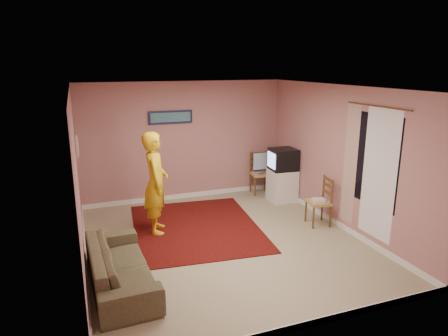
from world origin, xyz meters
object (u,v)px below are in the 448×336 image
object	(u,v)px
chair_b	(319,196)
person	(156,183)
tv_cabinet	(282,185)
sofa	(120,266)
chair_a	(261,169)
crt_tv	(283,159)

from	to	relation	value
chair_b	person	bearing A→B (deg)	-95.57
chair_b	tv_cabinet	bearing A→B (deg)	-171.92
chair_b	sofa	xyz separation A→B (m)	(-3.73, -0.90, -0.27)
tv_cabinet	chair_a	world-z (taller)	chair_a
chair_a	sofa	xyz separation A→B (m)	(-3.53, -2.99, -0.30)
crt_tv	sofa	xyz separation A→B (m)	(-3.74, -2.34, -0.66)
tv_cabinet	chair_b	world-z (taller)	chair_b
tv_cabinet	chair_b	bearing A→B (deg)	-90.65
tv_cabinet	chair_a	size ratio (longest dim) A/B	1.36
chair_a	sofa	bearing A→B (deg)	-133.19
chair_a	sofa	distance (m)	4.63
chair_b	person	distance (m)	3.02
person	chair_a	bearing A→B (deg)	-52.93
tv_cabinet	crt_tv	world-z (taller)	crt_tv
tv_cabinet	chair_a	bearing A→B (deg)	109.32
crt_tv	person	distance (m)	3.00
chair_a	chair_b	bearing A→B (deg)	-77.75
crt_tv	chair_b	distance (m)	1.50
person	crt_tv	bearing A→B (deg)	-65.85
tv_cabinet	crt_tv	size ratio (longest dim) A/B	1.22
chair_b	sofa	world-z (taller)	chair_b
tv_cabinet	person	size ratio (longest dim) A/B	0.39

